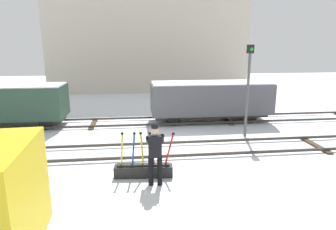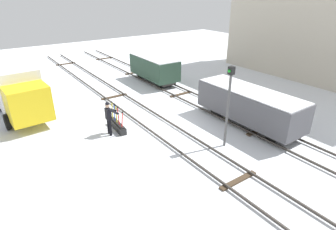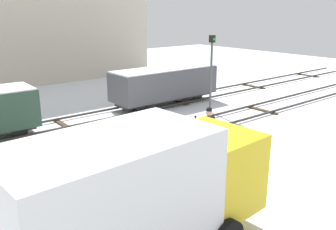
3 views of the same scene
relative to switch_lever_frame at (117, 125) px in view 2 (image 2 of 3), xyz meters
name	(u,v)px [view 2 (image 2 of 3)]	position (x,y,z in m)	size (l,w,h in m)	color
ground_plane	(159,127)	(1.15, 1.99, -0.25)	(60.00, 60.00, 0.00)	silver
track_main_line	(159,126)	(1.15, 1.99, -0.14)	(44.00, 1.94, 0.18)	#38332D
track_siding_near	(215,109)	(1.15, 6.29, -0.15)	(44.00, 1.94, 0.18)	#38332D
switch_lever_frame	(117,125)	(0.00, 0.00, 0.00)	(1.88, 0.49, 1.45)	black
rail_worker	(109,116)	(0.33, -0.57, 0.82)	(0.57, 0.70, 1.88)	black
delivery_truck	(18,90)	(-4.98, -3.92, 1.42)	(5.96, 2.73, 3.00)	gold
signal_post	(229,100)	(4.67, 3.58, 2.19)	(0.24, 0.32, 4.01)	#4C4C4C
freight_car_far_end	(154,68)	(-6.08, 6.29, 0.99)	(4.83, 2.06, 2.12)	#2D2B28
freight_car_mid_siding	(249,105)	(3.76, 6.29, 0.98)	(6.25, 2.07, 2.12)	#2D2B28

